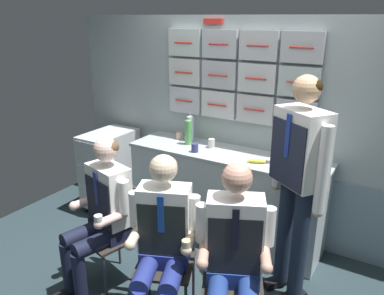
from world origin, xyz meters
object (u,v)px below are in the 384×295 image
(crew_member_center, at_px, (162,238))
(snack_banana, at_px, (257,161))
(folding_chair_right, at_px, (233,262))
(crew_member_right, at_px, (234,253))
(crew_member_standing, at_px, (298,171))
(espresso_cup_small, at_px, (211,143))
(water_bottle_short, at_px, (280,148))
(folding_chair_left, at_px, (120,223))
(crew_member_left, at_px, (101,210))
(service_trolley, at_px, (110,168))
(folding_chair_center, at_px, (168,246))

(crew_member_center, xyz_separation_m, snack_banana, (0.20, 1.17, 0.21))
(folding_chair_right, bearing_deg, crew_member_right, -64.91)
(crew_member_standing, bearing_deg, crew_member_center, -131.06)
(crew_member_standing, bearing_deg, crew_member_right, -104.04)
(crew_member_right, relative_size, espresso_cup_small, 14.66)
(espresso_cup_small, bearing_deg, water_bottle_short, -4.80)
(folding_chair_left, xyz_separation_m, crew_member_right, (1.09, -0.14, 0.19))
(crew_member_left, bearing_deg, crew_member_center, -6.20)
(crew_member_center, bearing_deg, folding_chair_right, 27.49)
(folding_chair_left, bearing_deg, crew_member_left, -104.94)
(folding_chair_right, height_order, snack_banana, snack_banana)
(crew_member_standing, relative_size, water_bottle_short, 5.92)
(service_trolley, xyz_separation_m, water_bottle_short, (1.95, 0.11, 0.56))
(crew_member_right, bearing_deg, folding_chair_center, 173.16)
(snack_banana, bearing_deg, crew_member_right, -74.65)
(crew_member_right, bearing_deg, crew_member_standing, 75.96)
(folding_chair_right, xyz_separation_m, crew_member_right, (0.07, -0.14, 0.19))
(folding_chair_center, xyz_separation_m, espresso_cup_small, (-0.28, 1.18, 0.42))
(folding_chair_left, xyz_separation_m, crew_member_center, (0.59, -0.22, 0.18))
(espresso_cup_small, bearing_deg, snack_banana, -16.62)
(folding_chair_right, xyz_separation_m, water_bottle_short, (-0.06, 1.04, 0.51))
(service_trolley, distance_m, espresso_cup_small, 1.33)
(crew_member_center, height_order, water_bottle_short, crew_member_center)
(folding_chair_center, relative_size, water_bottle_short, 2.87)
(folding_chair_left, distance_m, water_bottle_short, 1.51)
(service_trolley, bearing_deg, crew_member_standing, -9.82)
(crew_member_right, bearing_deg, folding_chair_right, 115.09)
(folding_chair_left, relative_size, espresso_cup_small, 9.70)
(crew_member_right, xyz_separation_m, snack_banana, (-0.30, 1.09, 0.20))
(crew_member_standing, bearing_deg, espresso_cup_small, 151.31)
(crew_member_left, distance_m, crew_member_standing, 1.53)
(folding_chair_center, bearing_deg, service_trolley, 146.20)
(folding_chair_right, height_order, crew_member_right, crew_member_right)
(crew_member_left, bearing_deg, espresso_cup_small, 77.07)
(folding_chair_right, relative_size, water_bottle_short, 2.87)
(folding_chair_right, bearing_deg, crew_member_center, -152.51)
(crew_member_right, height_order, espresso_cup_small, crew_member_right)
(folding_chair_center, height_order, water_bottle_short, water_bottle_short)
(crew_member_right, height_order, snack_banana, crew_member_right)
(crew_member_right, bearing_deg, crew_member_left, -179.39)
(service_trolley, height_order, folding_chair_center, service_trolley)
(folding_chair_left, height_order, water_bottle_short, water_bottle_short)
(crew_member_center, bearing_deg, folding_chair_center, 112.90)
(crew_member_right, xyz_separation_m, water_bottle_short, (-0.13, 1.19, 0.32))
(service_trolley, distance_m, snack_banana, 1.83)
(crew_member_left, height_order, espresso_cup_small, crew_member_left)
(crew_member_center, bearing_deg, espresso_cup_small, 104.51)
(folding_chair_center, distance_m, espresso_cup_small, 1.28)
(service_trolley, relative_size, water_bottle_short, 3.02)
(folding_chair_left, distance_m, crew_member_left, 0.24)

